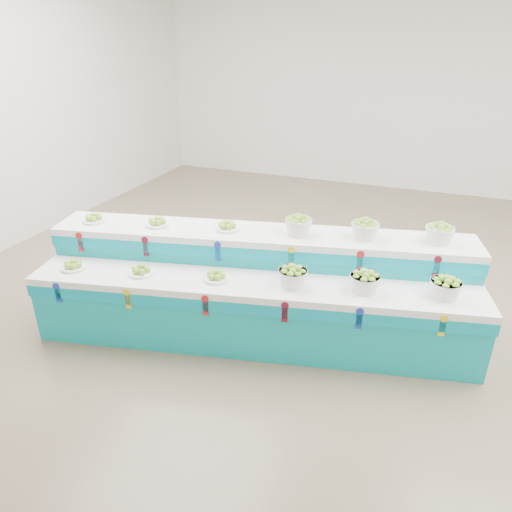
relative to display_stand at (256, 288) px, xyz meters
name	(u,v)px	position (x,y,z in m)	size (l,w,h in m)	color
ground	(347,308)	(0.82, 0.78, -0.51)	(10.00, 10.00, 0.00)	brown
back_wall	(410,85)	(0.82, 5.78, 1.49)	(10.00, 10.00, 0.00)	silver
display_stand	(256,288)	(0.00, 0.00, 0.00)	(4.37, 1.12, 1.02)	#0D9BA3
plate_lower_left	(73,265)	(-1.72, -0.66, 0.26)	(0.25, 0.25, 0.09)	white
plate_lower_mid	(141,270)	(-1.02, -0.50, 0.26)	(0.25, 0.25, 0.09)	white
plate_lower_right	(216,275)	(-0.28, -0.34, 0.26)	(0.25, 0.25, 0.09)	white
basket_lower_left	(293,276)	(0.44, -0.18, 0.31)	(0.27, 0.27, 0.20)	silver
basket_lower_mid	(365,281)	(1.08, -0.04, 0.31)	(0.27, 0.27, 0.20)	silver
basket_lower_right	(445,287)	(1.77, 0.11, 0.31)	(0.27, 0.27, 0.20)	silver
plate_upper_left	(94,218)	(-1.83, -0.13, 0.56)	(0.25, 0.25, 0.09)	white
plate_upper_mid	(157,221)	(-1.13, 0.03, 0.56)	(0.25, 0.25, 0.09)	white
plate_upper_right	(227,226)	(-0.39, 0.19, 0.56)	(0.25, 0.25, 0.09)	white
basket_upper_left	(298,225)	(0.32, 0.35, 0.61)	(0.27, 0.27, 0.20)	silver
basket_upper_mid	(365,229)	(0.97, 0.49, 0.61)	(0.27, 0.27, 0.20)	silver
basket_upper_right	(439,233)	(1.65, 0.64, 0.61)	(0.27, 0.27, 0.20)	silver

